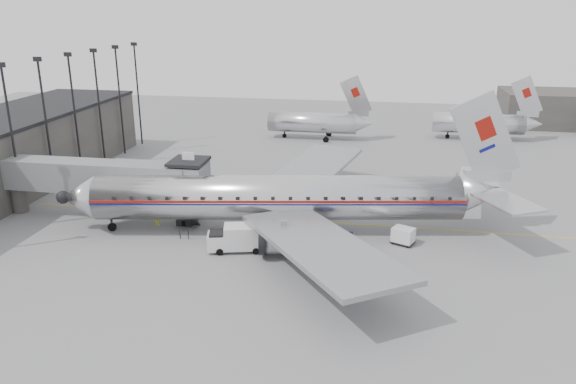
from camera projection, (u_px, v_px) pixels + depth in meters
The scene contains 11 objects.
ground at pixel (272, 244), 50.75m from camera, with size 160.00×160.00×0.00m, color slate.
apron_line at pixel (314, 222), 55.86m from camera, with size 0.15×60.00×0.01m, color gold.
jet_bridge at pixel (115, 178), 55.57m from camera, with size 21.00×6.20×7.10m.
floodlight_masts at pixel (61, 115), 64.72m from camera, with size 0.90×42.25×15.25m.
distant_aircraft_near at pixel (313, 122), 89.39m from camera, with size 16.39×3.20×10.26m.
distant_aircraft_mid at pixel (479, 123), 88.87m from camera, with size 16.39×3.20×10.26m.
airliner at pixel (287, 197), 52.47m from camera, with size 42.41×38.98×13.50m.
service_van at pixel (237, 238), 48.92m from camera, with size 5.30×3.01×2.35m.
baggage_cart_navy at pixel (342, 242), 49.20m from camera, with size 1.95×1.52×1.49m.
baggage_cart_white at pixel (403, 235), 50.46m from camera, with size 2.37×2.14×1.52m.
ramp_worker at pixel (157, 217), 54.72m from camera, with size 0.62×0.41×1.71m, color #E6F51C.
Camera 1 is at (9.44, -45.68, 20.60)m, focal length 35.00 mm.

